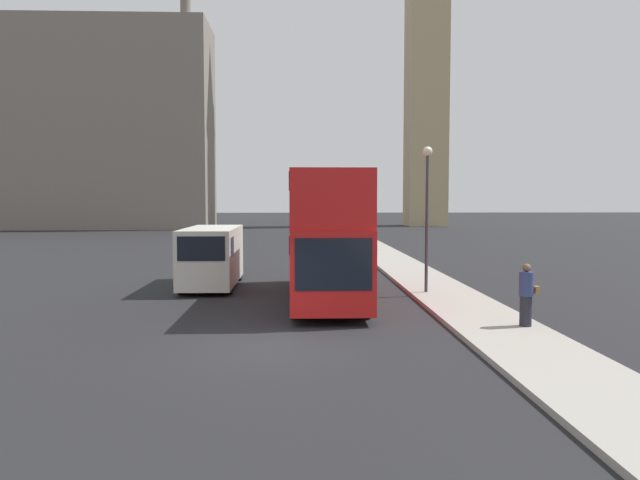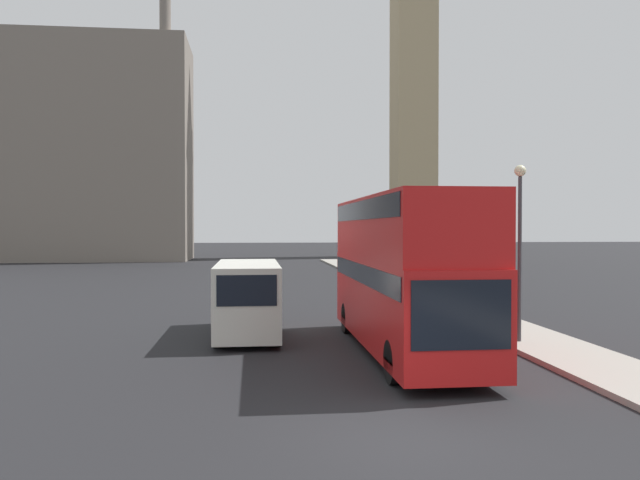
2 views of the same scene
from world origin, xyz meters
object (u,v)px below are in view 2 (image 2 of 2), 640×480
object	(u,v)px
clock_tower	(414,20)
white_van	(248,297)
red_double_decker_bus	(403,267)
street_lamp	(520,225)

from	to	relation	value
clock_tower	white_van	distance (m)	69.24
red_double_decker_bus	clock_tower	bearing A→B (deg)	75.06
white_van	street_lamp	size ratio (longest dim) A/B	1.08
clock_tower	white_van	xyz separation A→B (m)	(-21.17, -58.88, -29.66)
white_van	street_lamp	distance (m)	9.20
clock_tower	red_double_decker_bus	bearing A→B (deg)	-104.94
red_double_decker_bus	street_lamp	bearing A→B (deg)	9.42
white_van	clock_tower	bearing A→B (deg)	70.22
red_double_decker_bus	white_van	xyz separation A→B (m)	(-4.59, 3.28, -1.21)
clock_tower	white_van	bearing A→B (deg)	-109.78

